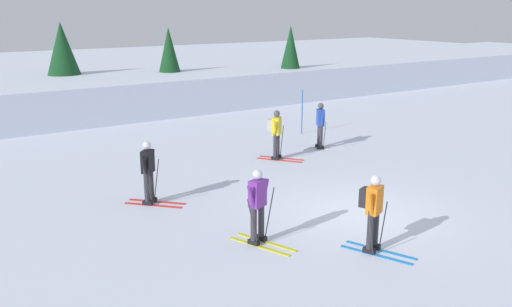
# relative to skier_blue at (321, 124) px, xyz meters

# --- Properties ---
(ground_plane) EXTENTS (120.00, 120.00, 0.00)m
(ground_plane) POSITION_rel_skier_blue_xyz_m (-3.48, -5.66, -0.92)
(ground_plane) COLOR silver
(far_snow_ridge) EXTENTS (80.00, 9.99, 1.74)m
(far_snow_ridge) POSITION_rel_skier_blue_xyz_m (-3.48, 13.04, -0.04)
(far_snow_ridge) COLOR silver
(far_snow_ridge) RESTS_ON ground
(skier_blue) EXTENTS (1.59, 1.07, 1.71)m
(skier_blue) POSITION_rel_skier_blue_xyz_m (0.00, 0.00, 0.00)
(skier_blue) COLOR silver
(skier_blue) RESTS_ON ground
(skier_orange) EXTENTS (0.96, 1.62, 1.71)m
(skier_orange) POSITION_rel_skier_blue_xyz_m (-4.73, -7.37, 0.04)
(skier_orange) COLOR #237AC6
(skier_orange) RESTS_ON ground
(skier_black) EXTENTS (1.38, 1.41, 1.71)m
(skier_black) POSITION_rel_skier_blue_xyz_m (-7.56, -2.02, -0.00)
(skier_black) COLOR red
(skier_black) RESTS_ON ground
(skier_yellow) EXTENTS (1.27, 1.50, 1.71)m
(skier_yellow) POSITION_rel_skier_blue_xyz_m (-2.21, -0.29, 0.04)
(skier_yellow) COLOR red
(skier_yellow) RESTS_ON ground
(skier_purple) EXTENTS (0.95, 1.63, 1.71)m
(skier_purple) POSITION_rel_skier_blue_xyz_m (-6.54, -5.70, 0.00)
(skier_purple) COLOR gold
(skier_purple) RESTS_ON ground
(trail_marker_pole) EXTENTS (0.04, 0.04, 1.83)m
(trail_marker_pole) POSITION_rel_skier_blue_xyz_m (0.93, 2.29, 0.00)
(trail_marker_pole) COLOR #1E56AD
(trail_marker_pole) RESTS_ON ground
(conifer_far_left) EXTENTS (2.19, 2.19, 4.38)m
(conifer_far_left) POSITION_rel_skier_blue_xyz_m (-5.64, 13.57, 1.70)
(conifer_far_left) COLOR #513823
(conifer_far_left) RESTS_ON ground
(conifer_far_right) EXTENTS (1.68, 1.68, 4.08)m
(conifer_far_right) POSITION_rel_skier_blue_xyz_m (-0.61, 11.77, 1.41)
(conifer_far_right) COLOR #513823
(conifer_far_right) RESTS_ON ground
(conifer_far_centre) EXTENTS (1.57, 1.57, 4.10)m
(conifer_far_centre) POSITION_rel_skier_blue_xyz_m (5.81, 9.66, 1.45)
(conifer_far_centre) COLOR #513823
(conifer_far_centre) RESTS_ON ground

